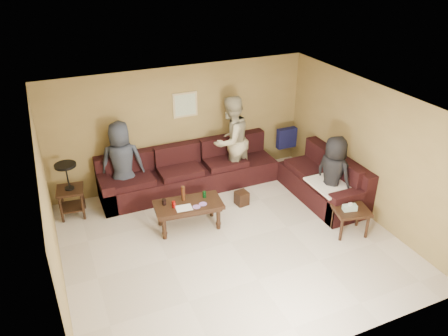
{
  "coord_description": "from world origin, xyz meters",
  "views": [
    {
      "loc": [
        -2.56,
        -5.56,
        4.68
      ],
      "look_at": [
        0.25,
        0.85,
        1.0
      ],
      "focal_mm": 35.0,
      "sensor_mm": 36.0,
      "label": 1
    }
  ],
  "objects_px": {
    "person_middle": "(231,141)",
    "waste_bin": "(242,198)",
    "person_left": "(122,163)",
    "coffee_table": "(188,207)",
    "end_table_left": "(70,189)",
    "side_table_right": "(351,213)",
    "person_right": "(333,175)",
    "sectional_sofa": "(236,178)"
  },
  "relations": [
    {
      "from": "side_table_right",
      "to": "end_table_left",
      "type": "bearing_deg",
      "value": 150.01
    },
    {
      "from": "sectional_sofa",
      "to": "person_middle",
      "type": "height_order",
      "value": "person_middle"
    },
    {
      "from": "waste_bin",
      "to": "end_table_left",
      "type": "bearing_deg",
      "value": 163.29
    },
    {
      "from": "sectional_sofa",
      "to": "side_table_right",
      "type": "distance_m",
      "value": 2.45
    },
    {
      "from": "person_middle",
      "to": "waste_bin",
      "type": "bearing_deg",
      "value": 53.75
    },
    {
      "from": "end_table_left",
      "to": "person_left",
      "type": "bearing_deg",
      "value": 6.73
    },
    {
      "from": "sectional_sofa",
      "to": "waste_bin",
      "type": "relative_size",
      "value": 16.83
    },
    {
      "from": "side_table_right",
      "to": "coffee_table",
      "type": "bearing_deg",
      "value": 152.59
    },
    {
      "from": "person_middle",
      "to": "coffee_table",
      "type": "bearing_deg",
      "value": 16.57
    },
    {
      "from": "waste_bin",
      "to": "person_right",
      "type": "height_order",
      "value": "person_right"
    },
    {
      "from": "person_middle",
      "to": "sectional_sofa",
      "type": "bearing_deg",
      "value": 54.21
    },
    {
      "from": "coffee_table",
      "to": "person_middle",
      "type": "xyz_separation_m",
      "value": [
        1.4,
        1.25,
        0.54
      ]
    },
    {
      "from": "sectional_sofa",
      "to": "coffee_table",
      "type": "height_order",
      "value": "sectional_sofa"
    },
    {
      "from": "person_left",
      "to": "sectional_sofa",
      "type": "bearing_deg",
      "value": 177.71
    },
    {
      "from": "coffee_table",
      "to": "waste_bin",
      "type": "relative_size",
      "value": 4.57
    },
    {
      "from": "end_table_left",
      "to": "side_table_right",
      "type": "distance_m",
      "value": 5.13
    },
    {
      "from": "end_table_left",
      "to": "person_right",
      "type": "distance_m",
      "value": 4.91
    },
    {
      "from": "end_table_left",
      "to": "person_right",
      "type": "relative_size",
      "value": 0.71
    },
    {
      "from": "person_left",
      "to": "person_middle",
      "type": "distance_m",
      "value": 2.26
    },
    {
      "from": "person_left",
      "to": "side_table_right",
      "type": "bearing_deg",
      "value": 154.38
    },
    {
      "from": "waste_bin",
      "to": "person_middle",
      "type": "relative_size",
      "value": 0.14
    },
    {
      "from": "end_table_left",
      "to": "waste_bin",
      "type": "xyz_separation_m",
      "value": [
        3.1,
        -0.93,
        -0.43
      ]
    },
    {
      "from": "waste_bin",
      "to": "person_left",
      "type": "relative_size",
      "value": 0.16
    },
    {
      "from": "side_table_right",
      "to": "person_middle",
      "type": "xyz_separation_m",
      "value": [
        -1.15,
        2.57,
        0.54
      ]
    },
    {
      "from": "coffee_table",
      "to": "person_left",
      "type": "height_order",
      "value": "person_left"
    },
    {
      "from": "sectional_sofa",
      "to": "person_right",
      "type": "relative_size",
      "value": 3.02
    },
    {
      "from": "person_left",
      "to": "end_table_left",
      "type": "bearing_deg",
      "value": 19.35
    },
    {
      "from": "end_table_left",
      "to": "person_left",
      "type": "relative_size",
      "value": 0.65
    },
    {
      "from": "waste_bin",
      "to": "person_middle",
      "type": "xyz_separation_m",
      "value": [
        0.19,
        0.94,
        0.82
      ]
    },
    {
      "from": "sectional_sofa",
      "to": "coffee_table",
      "type": "bearing_deg",
      "value": -149.26
    },
    {
      "from": "side_table_right",
      "to": "waste_bin",
      "type": "relative_size",
      "value": 2.52
    },
    {
      "from": "sectional_sofa",
      "to": "waste_bin",
      "type": "height_order",
      "value": "sectional_sofa"
    },
    {
      "from": "end_table_left",
      "to": "waste_bin",
      "type": "height_order",
      "value": "end_table_left"
    },
    {
      "from": "person_left",
      "to": "person_right",
      "type": "distance_m",
      "value": 4.02
    },
    {
      "from": "sectional_sofa",
      "to": "end_table_left",
      "type": "xyz_separation_m",
      "value": [
        -3.2,
        0.45,
        0.25
      ]
    },
    {
      "from": "coffee_table",
      "to": "sectional_sofa",
      "type": "bearing_deg",
      "value": 30.74
    },
    {
      "from": "person_left",
      "to": "coffee_table",
      "type": "bearing_deg",
      "value": 134.63
    },
    {
      "from": "person_middle",
      "to": "person_left",
      "type": "bearing_deg",
      "value": -27.87
    },
    {
      "from": "person_left",
      "to": "person_right",
      "type": "bearing_deg",
      "value": 164.22
    },
    {
      "from": "coffee_table",
      "to": "end_table_left",
      "type": "height_order",
      "value": "end_table_left"
    },
    {
      "from": "side_table_right",
      "to": "waste_bin",
      "type": "xyz_separation_m",
      "value": [
        -1.34,
        1.63,
        -0.28
      ]
    },
    {
      "from": "end_table_left",
      "to": "waste_bin",
      "type": "relative_size",
      "value": 3.96
    }
  ]
}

